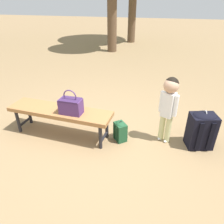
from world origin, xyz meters
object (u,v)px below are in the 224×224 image
at_px(backpack_small, 120,131).
at_px(park_bench, 60,113).
at_px(backpack_large, 201,129).
at_px(handbag, 71,106).
at_px(child_standing, 169,100).

bearing_deg(backpack_small, park_bench, -175.12).
xyz_separation_m(park_bench, backpack_small, (0.92, 0.08, -0.23)).
xyz_separation_m(backpack_large, backpack_small, (-1.14, -0.13, -0.13)).
bearing_deg(park_bench, backpack_small, 4.88).
distance_m(backpack_large, backpack_small, 1.16).
height_order(park_bench, backpack_large, backpack_large).
relative_size(park_bench, backpack_small, 4.89).
distance_m(handbag, child_standing, 1.38).
xyz_separation_m(park_bench, backpack_large, (2.07, 0.21, -0.10)).
xyz_separation_m(child_standing, backpack_small, (-0.65, -0.15, -0.51)).
xyz_separation_m(handbag, child_standing, (1.35, 0.29, 0.10)).
bearing_deg(backpack_large, backpack_small, -173.42).
bearing_deg(child_standing, handbag, -167.92).
bearing_deg(handbag, backpack_small, 11.30).
xyz_separation_m(handbag, backpack_large, (1.84, 0.27, -0.28)).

